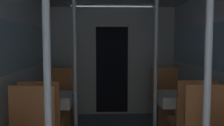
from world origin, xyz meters
The scene contains 10 objects.
wall_left centered at (-1.28, 1.95, 1.12)m, with size 0.05×6.70×2.16m.
bulkhead_far centered at (0.00, 4.15, 1.07)m, with size 2.51×0.09×2.16m.
support_pole_left_0 centered at (-0.59, 0.92, 1.08)m, with size 0.06×0.06×2.16m.
dining_table_left_1 centered at (-0.92, 2.72, 0.59)m, with size 0.57×0.57×0.71m.
chair_left_far_1 centered at (-0.92, 3.29, 0.30)m, with size 0.47×0.47×1.01m.
support_pole_left_1 centered at (-0.59, 2.72, 1.08)m, with size 0.06×0.06×2.16m.
support_pole_right_0 centered at (0.59, 0.92, 1.08)m, with size 0.06×0.06×2.16m.
dining_table_right_1 centered at (0.92, 2.72, 0.59)m, with size 0.57×0.57×0.71m.
chair_right_far_1 centered at (0.92, 3.29, 0.30)m, with size 0.47×0.47×1.01m.
support_pole_right_1 centered at (0.59, 2.72, 1.08)m, with size 0.06×0.06×2.16m.
Camera 1 is at (-0.19, -0.88, 1.45)m, focal length 40.00 mm.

